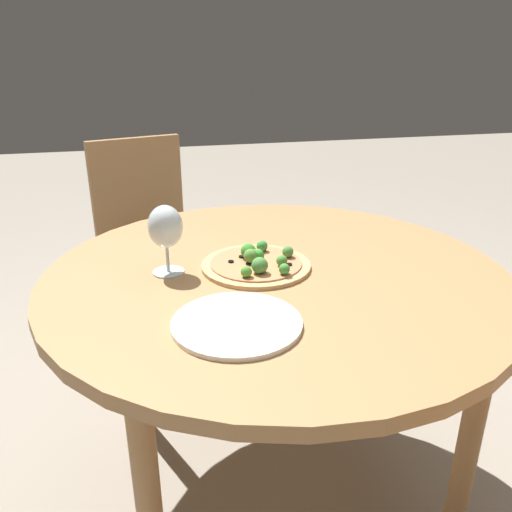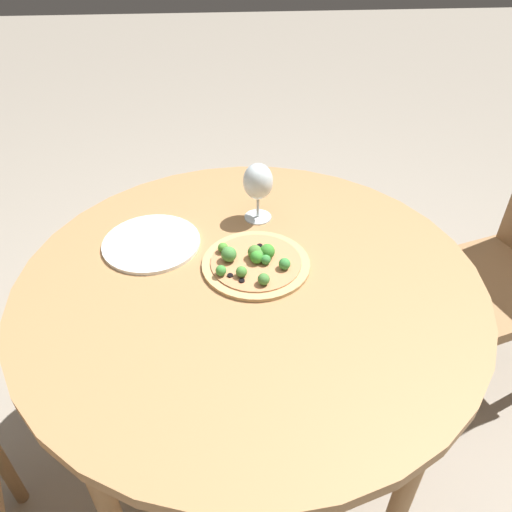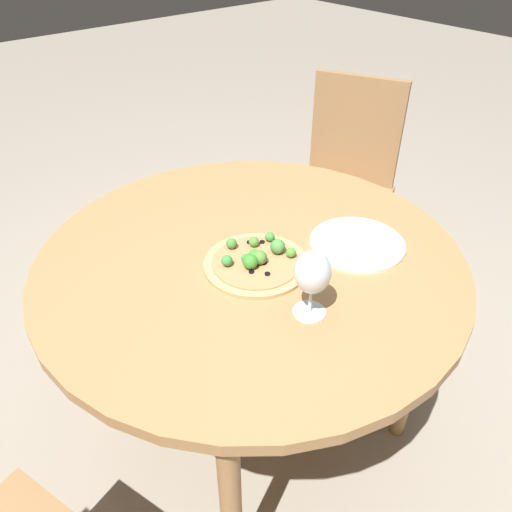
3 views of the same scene
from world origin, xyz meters
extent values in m
plane|color=gray|center=(0.00, 0.00, 0.00)|extent=(12.00, 12.00, 0.00)
cylinder|color=#A87A4C|center=(0.00, 0.00, 0.69)|extent=(1.13, 1.13, 0.03)
cylinder|color=#A87A4C|center=(-0.35, -0.35, 0.34)|extent=(0.05, 0.05, 0.68)
cylinder|color=#A87A4C|center=(0.35, -0.35, 0.34)|extent=(0.05, 0.05, 0.68)
cylinder|color=#A87A4C|center=(-0.35, 0.35, 0.34)|extent=(0.05, 0.05, 0.68)
cylinder|color=#A87A4C|center=(0.35, 0.35, 0.34)|extent=(0.05, 0.05, 0.68)
cylinder|color=#997047|center=(-0.14, 0.70, 0.20)|extent=(0.04, 0.04, 0.39)
cube|color=#997047|center=(0.25, -0.81, 0.41)|extent=(0.50, 0.50, 0.04)
cylinder|color=#997047|center=(0.36, -0.60, 0.20)|extent=(0.04, 0.04, 0.39)
cylinder|color=#997047|center=(0.04, -0.70, 0.20)|extent=(0.04, 0.04, 0.39)
cylinder|color=#997047|center=(0.46, -0.93, 0.20)|extent=(0.04, 0.04, 0.39)
cylinder|color=tan|center=(0.05, -0.02, 0.71)|extent=(0.27, 0.27, 0.01)
cylinder|color=tan|center=(0.05, -0.02, 0.72)|extent=(0.23, 0.23, 0.00)
sphere|color=#518837|center=(0.06, -0.02, 0.74)|extent=(0.04, 0.04, 0.04)
sphere|color=#4D9533|center=(0.09, 0.06, 0.74)|extent=(0.03, 0.03, 0.03)
sphere|color=#3A883E|center=(0.03, -0.04, 0.73)|extent=(0.02, 0.02, 0.02)
sphere|color=#498439|center=(0.05, -0.03, 0.74)|extent=(0.03, 0.03, 0.03)
sphere|color=#43923A|center=(0.00, 0.07, 0.74)|extent=(0.03, 0.03, 0.03)
sphere|color=green|center=(0.04, -0.02, 0.74)|extent=(0.03, 0.03, 0.03)
sphere|color=#47843A|center=(-0.04, -0.03, 0.74)|extent=(0.03, 0.03, 0.03)
sphere|color=#4A8D41|center=(0.05, 0.05, 0.74)|extent=(0.04, 0.04, 0.04)
sphere|color=#3C8C3F|center=(0.01, -0.09, 0.74)|extent=(0.03, 0.03, 0.03)
sphere|color=#4C8B39|center=(-0.01, 0.02, 0.74)|extent=(0.03, 0.03, 0.03)
sphere|color=#3C8D2E|center=(0.06, -0.05, 0.74)|extent=(0.04, 0.04, 0.04)
cylinder|color=black|center=(0.07, -0.06, 0.72)|extent=(0.01, 0.01, 0.00)
cylinder|color=black|center=(0.06, -0.02, 0.72)|extent=(0.01, 0.01, 0.00)
cylinder|color=black|center=(-0.03, 0.02, 0.72)|extent=(0.01, 0.01, 0.00)
cylinder|color=black|center=(-0.01, 0.05, 0.72)|extent=(0.01, 0.01, 0.00)
cylinder|color=black|center=(0.07, -0.01, 0.72)|extent=(0.01, 0.01, 0.00)
cylinder|color=black|center=(0.11, -0.03, 0.72)|extent=(0.01, 0.01, 0.00)
cylinder|color=black|center=(0.05, -0.02, 0.72)|extent=(0.01, 0.01, 0.00)
cylinder|color=silver|center=(0.26, -0.04, 0.71)|extent=(0.08, 0.08, 0.00)
cylinder|color=silver|center=(0.26, -0.04, 0.74)|extent=(0.01, 0.01, 0.06)
ellipsoid|color=silver|center=(0.26, -0.04, 0.83)|extent=(0.08, 0.08, 0.10)
cylinder|color=white|center=(0.15, 0.25, 0.71)|extent=(0.25, 0.25, 0.01)
camera|label=1|loc=(0.32, 1.07, 1.20)|focal=35.00mm
camera|label=2|loc=(-0.91, 0.05, 1.50)|focal=35.00mm
camera|label=3|loc=(0.82, -0.67, 1.48)|focal=35.00mm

